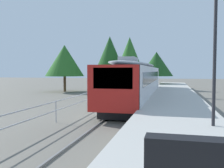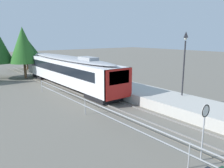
{
  "view_description": "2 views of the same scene",
  "coord_description": "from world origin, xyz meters",
  "views": [
    {
      "loc": [
        2.99,
        8.38,
        2.92
      ],
      "look_at": [
        -1.0,
        24.93,
        2.0
      ],
      "focal_mm": 39.49,
      "sensor_mm": 36.0,
      "label": 1
    },
    {
      "loc": [
        -11.57,
        6.91,
        5.82
      ],
      "look_at": [
        0.0,
        21.93,
        1.8
      ],
      "focal_mm": 35.81,
      "sensor_mm": 36.0,
      "label": 2
    }
  ],
  "objects": [
    {
      "name": "ground_plane",
      "position": [
        -3.0,
        22.0,
        0.0
      ],
      "size": [
        160.0,
        160.0,
        0.0
      ],
      "primitive_type": "plane",
      "color": "#6B665B"
    },
    {
      "name": "track_rails",
      "position": [
        0.0,
        22.0,
        0.03
      ],
      "size": [
        3.2,
        60.0,
        0.14
      ],
      "color": "#6B665B",
      "rests_on": "ground"
    },
    {
      "name": "commuter_train",
      "position": [
        0.0,
        30.51,
        2.15
      ],
      "size": [
        2.82,
        19.39,
        3.74
      ],
      "color": "silver",
      "rests_on": "track_rails"
    },
    {
      "name": "station_platform",
      "position": [
        3.25,
        22.0,
        0.45
      ],
      "size": [
        3.9,
        60.0,
        0.9
      ],
      "primitive_type": "cube",
      "color": "#B7B5AD",
      "rests_on": "ground"
    },
    {
      "name": "platform_lamp_mid_platform",
      "position": [
        4.51,
        17.93,
        4.62
      ],
      "size": [
        0.34,
        0.34,
        5.35
      ],
      "color": "#232328",
      "rests_on": "station_platform"
    },
    {
      "name": "speed_limit_sign",
      "position": [
        -2.23,
        12.01,
        2.12
      ],
      "size": [
        0.61,
        0.1,
        2.81
      ],
      "color": "#9EA0A5",
      "rests_on": "ground"
    },
    {
      "name": "carpark_fence",
      "position": [
        -3.3,
        12.0,
        0.91
      ],
      "size": [
        0.06,
        36.06,
        1.25
      ],
      "color": "#9EA0A5",
      "rests_on": "ground"
    },
    {
      "name": "tree_behind_carpark",
      "position": [
        0.7,
        47.64,
        3.98
      ],
      "size": [
        5.17,
        5.17,
        5.88
      ],
      "color": "brown",
      "rests_on": "ground"
    },
    {
      "name": "tree_behind_station_far",
      "position": [
        -2.18,
        39.35,
        4.68
      ],
      "size": [
        3.95,
        3.95,
        7.18
      ],
      "color": "brown",
      "rests_on": "ground"
    }
  ]
}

